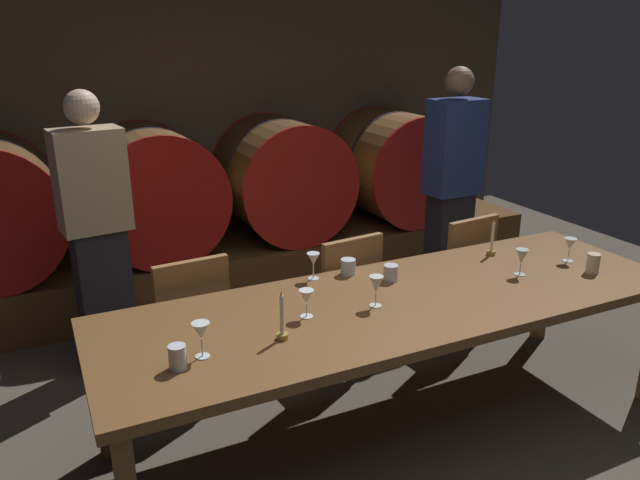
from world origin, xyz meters
name	(u,v)px	position (x,y,z in m)	size (l,w,h in m)	color
back_wall	(200,129)	(0.00, 3.15, 1.22)	(6.07, 0.24, 2.44)	brown
barrel_shelf	(226,264)	(0.00, 2.60, 0.19)	(5.46, 0.90, 0.39)	brown
wine_barrel_center_left	(153,192)	(-0.54, 2.60, 0.86)	(0.97, 0.88, 0.97)	brown
wine_barrel_center_right	(282,178)	(0.51, 2.60, 0.86)	(0.97, 0.88, 0.97)	#513319
wine_barrel_far_right	(395,166)	(1.60, 2.60, 0.86)	(0.97, 0.88, 0.97)	brown
dining_table	(401,309)	(0.23, 0.38, 0.69)	(2.99, 0.95, 0.74)	brown
chair_left	(189,321)	(-0.67, 1.10, 0.49)	(0.43, 0.43, 0.88)	olive
chair_center	(342,295)	(0.26, 1.05, 0.49)	(0.44, 0.44, 0.88)	olive
chair_right	(458,271)	(1.13, 1.06, 0.49)	(0.44, 0.44, 0.88)	olive
guest_left	(98,234)	(-1.03, 1.69, 0.87)	(0.41, 0.29, 1.70)	black
guest_right	(452,188)	(1.42, 1.55, 0.91)	(0.39, 0.25, 1.77)	black
candle_left	(282,325)	(-0.46, 0.25, 0.81)	(0.05, 0.05, 0.23)	olive
candle_right	(492,245)	(1.06, 0.68, 0.80)	(0.05, 0.05, 0.22)	olive
wine_glass_far_left	(201,332)	(-0.81, 0.25, 0.86)	(0.07, 0.07, 0.15)	silver
wine_glass_left	(306,298)	(-0.27, 0.40, 0.84)	(0.07, 0.07, 0.13)	white
wine_glass_center_left	(313,260)	(-0.05, 0.80, 0.85)	(0.07, 0.07, 0.15)	white
wine_glass_center_right	(376,285)	(0.08, 0.36, 0.85)	(0.07, 0.07, 0.16)	silver
wine_glass_right	(521,257)	(0.99, 0.36, 0.84)	(0.07, 0.07, 0.15)	silver
wine_glass_far_right	(570,245)	(1.38, 0.40, 0.84)	(0.07, 0.07, 0.14)	white
cup_far_left	(178,357)	(-0.92, 0.20, 0.79)	(0.07, 0.07, 0.10)	silver
cup_center_left	(348,267)	(0.15, 0.78, 0.79)	(0.08, 0.08, 0.09)	silver
cup_center_right	(391,273)	(0.31, 0.60, 0.79)	(0.08, 0.08, 0.09)	silver
cup_far_right	(593,263)	(1.37, 0.22, 0.80)	(0.07, 0.07, 0.11)	beige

